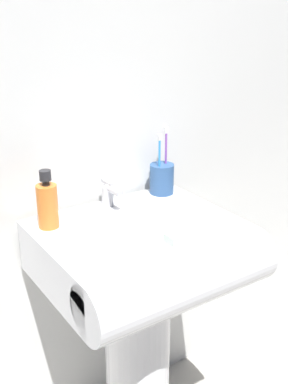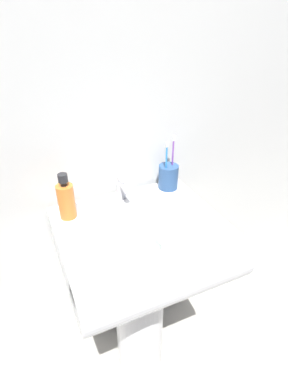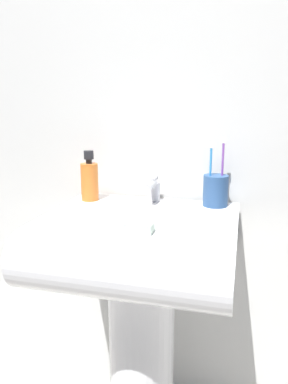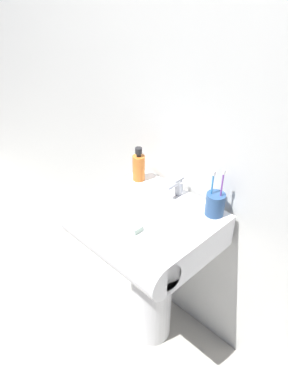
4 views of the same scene
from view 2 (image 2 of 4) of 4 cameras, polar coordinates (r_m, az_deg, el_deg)
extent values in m
plane|color=#ADA89E|center=(1.66, -0.78, -28.93)|extent=(6.00, 6.00, 0.00)
cube|color=silver|center=(1.09, -6.89, 18.39)|extent=(5.00, 0.05, 2.40)
cylinder|color=white|center=(1.38, -0.89, -21.95)|extent=(0.20, 0.20, 0.67)
cube|color=white|center=(1.08, -1.07, -8.70)|extent=(0.55, 0.42, 0.15)
cylinder|color=white|center=(0.94, 4.20, -16.07)|extent=(0.55, 0.15, 0.15)
cylinder|color=#B7B7BC|center=(1.14, -4.34, 0.31)|extent=(0.04, 0.04, 0.06)
cylinder|color=#B7B7BC|center=(1.10, -3.70, 0.82)|extent=(0.02, 0.08, 0.02)
cube|color=#B7B7BC|center=(1.12, -4.42, 2.23)|extent=(0.01, 0.06, 0.01)
cylinder|color=#2D5184|center=(1.20, 4.66, 2.89)|extent=(0.08, 0.08, 0.10)
cylinder|color=#338CD8|center=(1.16, 4.22, 4.72)|extent=(0.01, 0.01, 0.17)
cube|color=white|center=(1.13, 4.41, 9.01)|extent=(0.01, 0.01, 0.02)
cylinder|color=purple|center=(1.19, 5.44, 5.61)|extent=(0.01, 0.01, 0.18)
cube|color=white|center=(1.15, 5.69, 10.17)|extent=(0.01, 0.01, 0.02)
cylinder|color=orange|center=(1.05, -14.56, -1.76)|extent=(0.06, 0.06, 0.12)
cylinder|color=#262628|center=(1.02, -15.06, 1.53)|extent=(0.02, 0.02, 0.01)
cylinder|color=#262628|center=(1.01, -15.23, 2.59)|extent=(0.03, 0.03, 0.03)
cube|color=silver|center=(0.93, 4.63, -9.22)|extent=(0.07, 0.04, 0.02)
camera|label=1|loc=(0.44, -147.94, -30.86)|focal=45.00mm
camera|label=3|loc=(0.72, 74.86, -19.82)|focal=35.00mm
camera|label=4|loc=(1.25, 83.40, 22.07)|focal=35.00mm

